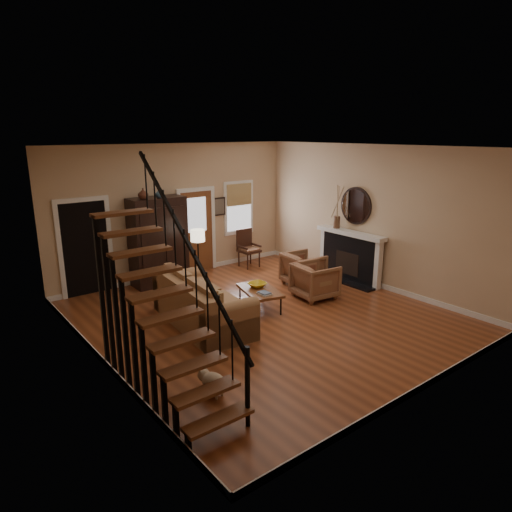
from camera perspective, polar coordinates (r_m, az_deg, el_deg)
room at (r=9.91m, az=-7.22°, el=3.14°), size 7.00×7.33×3.30m
staircase at (r=6.20m, az=-11.43°, el=-3.62°), size 0.94×2.80×3.20m
fireplace at (r=11.40m, az=11.77°, el=0.59°), size 0.33×1.95×2.30m
armoire at (r=11.08m, az=-12.11°, el=1.80°), size 1.30×0.60×2.10m
vase_a at (r=10.63m, az=-13.93°, el=7.58°), size 0.24×0.24×0.25m
vase_b at (r=10.80m, az=-11.98°, el=7.71°), size 0.20×0.20×0.21m
sofa at (r=8.76m, az=-6.75°, el=-5.66°), size 1.28×2.53×0.91m
coffee_table at (r=9.51m, az=0.46°, el=-5.39°), size 0.92×1.24×0.42m
bowl at (r=9.57m, az=0.14°, el=-3.62°), size 0.38×0.38×0.09m
books at (r=9.14m, az=1.05°, el=-4.68°), size 0.20×0.28×0.05m
armchair_left at (r=10.16m, az=7.39°, el=-3.07°), size 0.96×0.94×0.78m
armchair_right at (r=10.96m, az=5.93°, el=-1.63°), size 0.95×0.93×0.78m
floor_lamp at (r=10.61m, az=-7.21°, el=-0.47°), size 0.43×0.43×1.42m
side_chair at (r=12.33m, az=-0.88°, el=0.94°), size 0.54×0.54×1.02m
dog at (r=6.65m, az=-5.27°, el=-15.63°), size 0.34×0.50×0.34m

